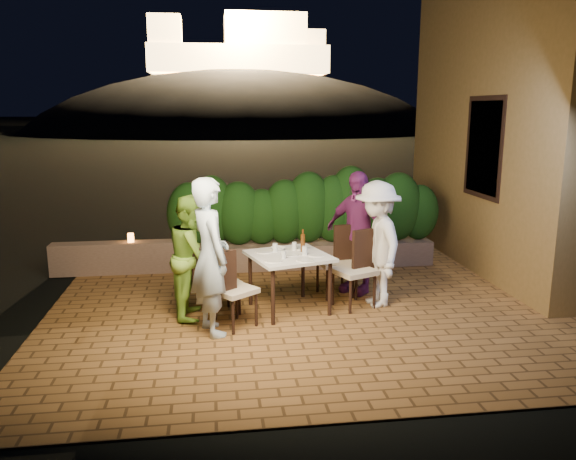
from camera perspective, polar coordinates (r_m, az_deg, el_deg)
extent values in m
plane|color=black|center=(7.27, 3.43, -8.76)|extent=(400.00, 400.00, 0.00)
cube|color=brown|center=(7.75, 2.71, -7.83)|extent=(7.00, 6.00, 0.15)
cube|color=olive|center=(9.96, 22.40, 10.86)|extent=(1.60, 5.00, 5.00)
cube|color=black|center=(9.17, 19.44, 7.91)|extent=(0.08, 1.00, 1.40)
cube|color=black|center=(9.17, 19.38, 7.91)|extent=(0.06, 1.15, 1.55)
cube|color=brown|center=(9.39, 1.95, -2.47)|extent=(4.20, 0.55, 0.40)
cube|color=brown|center=(9.37, -16.47, -2.70)|extent=(2.20, 0.30, 0.50)
ellipsoid|color=black|center=(67.06, -4.85, 6.53)|extent=(52.00, 40.00, 22.00)
cylinder|color=white|center=(6.90, -1.49, -3.11)|extent=(0.23, 0.23, 0.01)
cylinder|color=white|center=(7.33, -2.43, -2.19)|extent=(0.24, 0.24, 0.01)
cylinder|color=white|center=(7.16, 2.87, -2.56)|extent=(0.20, 0.20, 0.01)
cylinder|color=white|center=(7.51, 1.29, -1.83)|extent=(0.24, 0.24, 0.01)
cylinder|color=white|center=(7.18, 0.23, -2.49)|extent=(0.21, 0.21, 0.01)
cylinder|color=white|center=(6.92, 1.76, -3.06)|extent=(0.23, 0.23, 0.01)
cylinder|color=silver|center=(6.99, -0.46, -2.52)|extent=(0.06, 0.06, 0.10)
cylinder|color=silver|center=(7.32, -1.32, -1.80)|extent=(0.07, 0.07, 0.12)
cylinder|color=silver|center=(7.16, 1.70, -2.11)|extent=(0.07, 0.07, 0.12)
cylinder|color=silver|center=(7.40, 0.66, -1.65)|extent=(0.06, 0.06, 0.11)
imported|color=white|center=(7.41, -1.03, -1.91)|extent=(0.25, 0.25, 0.04)
imported|color=#AEC9E0|center=(6.50, -7.90, -2.71)|extent=(0.64, 0.78, 1.84)
imported|color=#8ECB3F|center=(7.11, -9.62, -2.67)|extent=(0.64, 0.80, 1.55)
imported|color=white|center=(7.47, 9.02, -1.43)|extent=(0.71, 1.13, 1.67)
imported|color=#75276C|center=(7.98, 7.01, -0.24)|extent=(0.98, 1.06, 1.74)
cylinder|color=orange|center=(9.27, -15.69, -0.76)|extent=(0.10, 0.10, 0.14)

